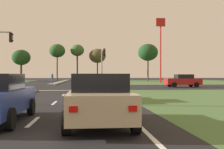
# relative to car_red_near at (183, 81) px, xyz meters

# --- Properties ---
(ground_plane) EXTENTS (200.00, 200.00, 0.00)m
(ground_plane) POSITION_rel_car_red_near_xyz_m (-17.42, 1.05, -0.82)
(ground_plane) COLOR black
(grass_verge_far_right) EXTENTS (35.00, 35.00, 0.01)m
(grass_verge_far_right) POSITION_rel_car_red_near_xyz_m (8.08, 25.55, -0.82)
(grass_verge_far_right) COLOR #476B38
(grass_verge_far_right) RESTS_ON ground
(median_island_far) EXTENTS (1.20, 36.00, 0.14)m
(median_island_far) POSITION_rel_car_red_near_xyz_m (-17.42, 26.05, -0.75)
(median_island_far) COLOR gray
(median_island_far) RESTS_ON ground
(lane_dash_near) EXTENTS (0.14, 2.00, 0.01)m
(lane_dash_near) POSITION_rel_car_red_near_xyz_m (-13.92, -24.10, -0.82)
(lane_dash_near) COLOR silver
(lane_dash_near) RESTS_ON ground
(lane_dash_second) EXTENTS (0.14, 2.00, 0.01)m
(lane_dash_second) POSITION_rel_car_red_near_xyz_m (-13.92, -18.10, -0.82)
(lane_dash_second) COLOR silver
(lane_dash_second) RESTS_ON ground
(lane_dash_third) EXTENTS (0.14, 2.00, 0.01)m
(lane_dash_third) POSITION_rel_car_red_near_xyz_m (-13.92, -12.10, -0.82)
(lane_dash_third) COLOR silver
(lane_dash_third) RESTS_ON ground
(edge_line_right) EXTENTS (0.14, 24.00, 0.01)m
(edge_line_right) POSITION_rel_car_red_near_xyz_m (-10.57, -16.95, -0.82)
(edge_line_right) COLOR silver
(edge_line_right) RESTS_ON ground
(stop_bar_near) EXTENTS (6.40, 0.50, 0.01)m
(stop_bar_near) POSITION_rel_car_red_near_xyz_m (-13.62, -5.95, -0.82)
(stop_bar_near) COLOR silver
(stop_bar_near) RESTS_ON ground
(crosswalk_bar_fourth) EXTENTS (0.70, 2.80, 0.01)m
(crosswalk_bar_fourth) POSITION_rel_car_red_near_xyz_m (-20.37, -4.15, -0.82)
(crosswalk_bar_fourth) COLOR silver
(crosswalk_bar_fourth) RESTS_ON ground
(crosswalk_bar_fifth) EXTENTS (0.70, 2.80, 0.01)m
(crosswalk_bar_fifth) POSITION_rel_car_red_near_xyz_m (-19.22, -4.15, -0.82)
(crosswalk_bar_fifth) COLOR silver
(crosswalk_bar_fifth) RESTS_ON ground
(crosswalk_bar_sixth) EXTENTS (0.70, 2.80, 0.01)m
(crosswalk_bar_sixth) POSITION_rel_car_red_near_xyz_m (-18.07, -4.15, -0.82)
(crosswalk_bar_sixth) COLOR silver
(crosswalk_bar_sixth) RESTS_ON ground
(car_red_near) EXTENTS (4.46, 2.05, 1.61)m
(car_red_near) POSITION_rel_car_red_near_xyz_m (0.00, 0.00, 0.00)
(car_red_near) COLOR #A31919
(car_red_near) RESTS_ON ground
(car_white_third) EXTENTS (2.05, 4.51, 1.53)m
(car_white_third) POSITION_rel_car_red_near_xyz_m (-11.81, -16.69, -0.04)
(car_white_third) COLOR silver
(car_white_third) RESTS_ON ground
(car_beige_fifth) EXTENTS (2.02, 4.44, 1.59)m
(car_beige_fifth) POSITION_rel_car_red_near_xyz_m (-11.78, -24.84, -0.01)
(car_beige_fifth) COLOR #BCAD8E
(car_beige_fifth) RESTS_ON ground
(traffic_signal_far_right) EXTENTS (0.32, 5.85, 5.25)m
(traffic_signal_far_right) POSITION_rel_car_red_near_xyz_m (-9.82, 5.41, 2.88)
(traffic_signal_far_right) COLOR gray
(traffic_signal_far_right) RESTS_ON ground
(pedestrian_at_median) EXTENTS (0.34, 0.34, 1.69)m
(pedestrian_at_median) POSITION_rel_car_red_near_xyz_m (-17.61, 11.34, 0.34)
(pedestrian_at_median) COLOR #335184
(pedestrian_at_median) RESTS_ON median_island_far
(fastfood_pole_sign) EXTENTS (1.80, 0.40, 12.64)m
(fastfood_pole_sign) POSITION_rel_car_red_near_xyz_m (2.34, 18.78, 8.32)
(fastfood_pole_sign) COLOR red
(fastfood_pole_sign) RESTS_ON ground
(treeline_second) EXTENTS (4.44, 4.44, 7.69)m
(treeline_second) POSITION_rel_car_red_near_xyz_m (-27.97, 34.99, 4.95)
(treeline_second) COLOR #423323
(treeline_second) RESTS_ON ground
(treeline_third) EXTENTS (3.93, 3.93, 9.20)m
(treeline_third) POSITION_rel_car_red_near_xyz_m (-19.31, 35.14, 6.66)
(treeline_third) COLOR #423323
(treeline_third) RESTS_ON ground
(treeline_fourth) EXTENTS (3.46, 3.46, 9.24)m
(treeline_fourth) POSITION_rel_car_red_near_xyz_m (-14.40, 36.13, 6.82)
(treeline_fourth) COLOR #423323
(treeline_fourth) RESTS_ON ground
(treeline_fifth) EXTENTS (4.23, 4.23, 8.15)m
(treeline_fifth) POSITION_rel_car_red_near_xyz_m (-9.32, 35.41, 5.50)
(treeline_fifth) COLOR #423323
(treeline_fifth) RESTS_ON ground
(treeline_sixth) EXTENTS (5.11, 5.11, 9.50)m
(treeline_sixth) POSITION_rel_car_red_near_xyz_m (3.65, 35.34, 6.47)
(treeline_sixth) COLOR #423323
(treeline_sixth) RESTS_ON ground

